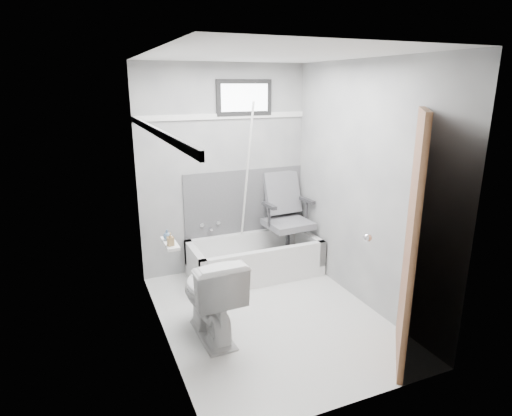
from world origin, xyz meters
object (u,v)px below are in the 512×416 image
bathtub (255,258)px  toilet (210,296)px  soap_bottle_b (167,234)px  office_chair (288,218)px  door (467,251)px  soap_bottle_a (170,239)px

bathtub → toilet: bearing=-129.7°
bathtub → toilet: (-0.85, -1.02, 0.18)m
toilet → soap_bottle_b: (-0.32, 0.13, 0.57)m
toilet → soap_bottle_b: bearing=-24.2°
bathtub → office_chair: (0.45, 0.05, 0.42)m
office_chair → door: size_ratio=0.51×
bathtub → toilet: toilet is taller
soap_bottle_a → soap_bottle_b: size_ratio=1.32×
toilet → soap_bottle_a: soap_bottle_a is taller
soap_bottle_b → toilet: bearing=-22.5°
bathtub → office_chair: size_ratio=1.46×
office_chair → soap_bottle_a: bearing=-150.1°
office_chair → soap_bottle_a: office_chair is taller
door → office_chair: bearing=97.5°
soap_bottle_a → toilet: bearing=1.3°
bathtub → office_chair: bearing=6.3°
office_chair → soap_bottle_b: office_chair is taller
bathtub → toilet: size_ratio=1.88×
soap_bottle_a → soap_bottle_b: soap_bottle_a is taller
toilet → door: (1.60, -1.19, 0.61)m
office_chair → soap_bottle_b: size_ratio=12.21×
soap_bottle_a → soap_bottle_b: 0.14m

